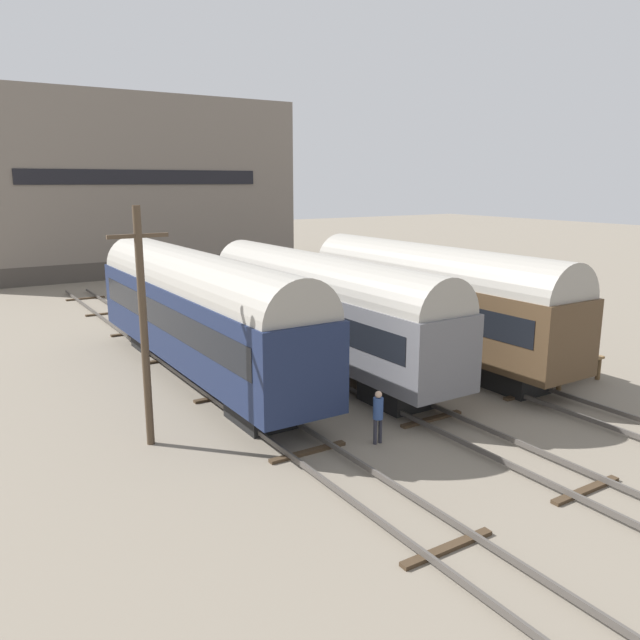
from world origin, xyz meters
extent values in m
plane|color=slate|center=(0.00, 0.00, 0.00)|extent=(200.00, 200.00, 0.00)
cube|color=#4C4742|center=(-5.71, 0.00, 0.18)|extent=(0.08, 60.00, 0.16)
cube|color=#4C4742|center=(-4.27, 0.00, 0.18)|extent=(0.08, 60.00, 0.16)
cube|color=#3D2D1E|center=(-4.99, -9.00, 0.05)|extent=(2.60, 0.24, 0.10)
cube|color=#3D2D1E|center=(-4.99, -3.00, 0.05)|extent=(2.60, 0.24, 0.10)
cube|color=#3D2D1E|center=(-4.99, 3.00, 0.05)|extent=(2.60, 0.24, 0.10)
cube|color=#3D2D1E|center=(-4.99, 9.00, 0.05)|extent=(2.60, 0.24, 0.10)
cube|color=#3D2D1E|center=(-4.99, 15.00, 0.05)|extent=(2.60, 0.24, 0.10)
cube|color=#3D2D1E|center=(-4.99, 21.00, 0.05)|extent=(2.60, 0.24, 0.10)
cube|color=#3D2D1E|center=(-4.99, 27.00, 0.05)|extent=(2.60, 0.24, 0.10)
cube|color=#4C4742|center=(-0.72, 0.00, 0.18)|extent=(0.08, 60.00, 0.16)
cube|color=#4C4742|center=(0.72, 0.00, 0.18)|extent=(0.08, 60.00, 0.16)
cube|color=#3D2D1E|center=(0.00, -9.00, 0.05)|extent=(2.60, 0.24, 0.10)
cube|color=#3D2D1E|center=(0.00, -3.00, 0.05)|extent=(2.60, 0.24, 0.10)
cube|color=#3D2D1E|center=(0.00, 3.00, 0.05)|extent=(2.60, 0.24, 0.10)
cube|color=#3D2D1E|center=(0.00, 9.00, 0.05)|extent=(2.60, 0.24, 0.10)
cube|color=#3D2D1E|center=(0.00, 15.00, 0.05)|extent=(2.60, 0.24, 0.10)
cube|color=#3D2D1E|center=(0.00, 21.00, 0.05)|extent=(2.60, 0.24, 0.10)
cube|color=#3D2D1E|center=(0.00, 27.00, 0.05)|extent=(2.60, 0.24, 0.10)
cube|color=#4C4742|center=(4.27, 0.00, 0.18)|extent=(0.08, 60.00, 0.16)
cube|color=#4C4742|center=(5.71, 0.00, 0.18)|extent=(0.08, 60.00, 0.16)
cube|color=#3D2D1E|center=(4.99, -3.00, 0.05)|extent=(2.60, 0.24, 0.10)
cube|color=#3D2D1E|center=(4.99, 3.00, 0.05)|extent=(2.60, 0.24, 0.10)
cube|color=#3D2D1E|center=(4.99, 9.00, 0.05)|extent=(2.60, 0.24, 0.10)
cube|color=#3D2D1E|center=(4.99, 15.00, 0.05)|extent=(2.60, 0.24, 0.10)
cube|color=#3D2D1E|center=(4.99, 21.00, 0.05)|extent=(2.60, 0.24, 0.10)
cube|color=#3D2D1E|center=(4.99, 27.00, 0.05)|extent=(2.60, 0.24, 0.10)
cube|color=black|center=(4.99, 7.57, 0.50)|extent=(1.80, 2.40, 1.00)
cube|color=black|center=(4.99, -2.20, 0.50)|extent=(1.80, 2.40, 1.00)
cube|color=#4C3823|center=(4.99, 2.68, 2.45)|extent=(2.95, 15.03, 2.91)
cube|color=black|center=(4.99, 2.68, 2.80)|extent=(2.99, 13.83, 1.05)
cylinder|color=gray|center=(4.99, 2.68, 3.91)|extent=(2.80, 14.73, 2.80)
cube|color=black|center=(0.00, 9.37, 0.50)|extent=(1.80, 2.40, 1.00)
cube|color=black|center=(0.00, -1.02, 0.50)|extent=(1.80, 2.40, 1.00)
cube|color=slate|center=(0.00, 4.17, 2.36)|extent=(2.81, 15.99, 2.73)
cube|color=black|center=(0.00, 4.17, 2.69)|extent=(2.85, 14.71, 0.98)
cylinder|color=gray|center=(0.00, 4.17, 3.73)|extent=(2.67, 15.67, 2.67)
cube|color=black|center=(-4.99, 11.41, 0.50)|extent=(1.80, 2.40, 1.00)
cube|color=black|center=(-4.99, 0.04, 0.50)|extent=(1.80, 2.40, 1.00)
cube|color=#192342|center=(-4.99, 5.72, 2.47)|extent=(2.96, 17.49, 2.94)
cube|color=black|center=(-4.99, 5.72, 2.83)|extent=(3.00, 16.09, 1.06)
cylinder|color=gray|center=(-4.99, 5.72, 3.94)|extent=(2.81, 17.14, 2.81)
cube|color=brown|center=(7.71, 3.64, 0.96)|extent=(2.81, 14.12, 0.10)
cylinder|color=brown|center=(6.46, -3.26, 0.45)|extent=(0.20, 0.20, 0.91)
cylinder|color=brown|center=(8.97, -3.26, 0.45)|extent=(0.20, 0.20, 0.91)
cylinder|color=brown|center=(6.46, 10.55, 0.45)|extent=(0.20, 0.20, 0.91)
cylinder|color=brown|center=(8.97, 10.55, 0.45)|extent=(0.20, 0.20, 0.91)
cylinder|color=brown|center=(6.46, 3.64, 0.45)|extent=(0.20, 0.20, 0.91)
cylinder|color=brown|center=(8.97, 3.64, 0.45)|extent=(0.20, 0.20, 0.91)
cube|color=brown|center=(7.78, 5.19, 1.44)|extent=(1.40, 0.40, 0.06)
cube|color=brown|center=(7.78, 5.36, 1.69)|extent=(1.40, 0.06, 0.45)
cube|color=black|center=(7.18, 5.19, 1.21)|extent=(0.06, 0.40, 0.40)
cube|color=black|center=(8.37, 5.19, 1.21)|extent=(0.06, 0.40, 0.40)
cylinder|color=#282833|center=(-2.86, -3.53, 0.41)|extent=(0.12, 0.12, 0.82)
cylinder|color=#282833|center=(-2.66, -3.53, 0.41)|extent=(0.12, 0.12, 0.82)
cylinder|color=navy|center=(-2.76, -3.53, 1.17)|extent=(0.32, 0.32, 0.69)
sphere|color=tan|center=(-2.76, -3.53, 1.62)|extent=(0.22, 0.22, 0.22)
cylinder|color=#473828|center=(-8.79, 0.27, 3.70)|extent=(0.24, 0.24, 7.39)
cube|color=#473828|center=(-8.79, 0.27, 6.50)|extent=(1.80, 0.12, 0.12)
cube|color=#46403A|center=(2.14, 40.13, 0.76)|extent=(28.66, 10.37, 1.53)
cube|color=slate|center=(2.14, 40.13, 8.40)|extent=(28.66, 10.37, 13.75)
cube|color=black|center=(2.14, 34.90, 8.40)|extent=(20.06, 0.10, 1.20)
camera|label=1|loc=(-14.09, -18.01, 8.06)|focal=35.00mm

